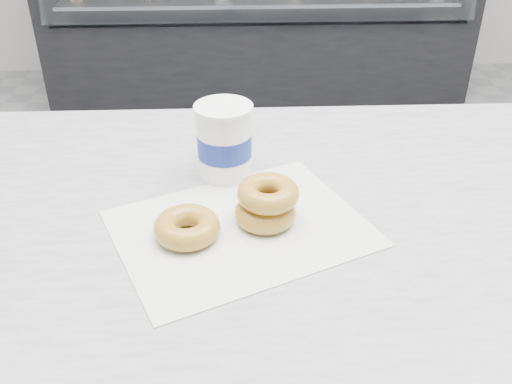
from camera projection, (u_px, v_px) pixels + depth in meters
ground at (286, 338)px, 1.83m from camera, size 5.00×5.00×0.00m
display_case at (257, 9)px, 3.36m from camera, size 2.40×0.74×1.25m
wax_paper at (241, 228)px, 0.80m from camera, size 0.42×0.38×0.00m
donut_single at (187, 227)px, 0.78m from camera, size 0.11×0.11×0.03m
donut_stack at (267, 203)px, 0.80m from camera, size 0.12×0.12×0.06m
coffee_cup at (224, 141)px, 0.90m from camera, size 0.11×0.11×0.12m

